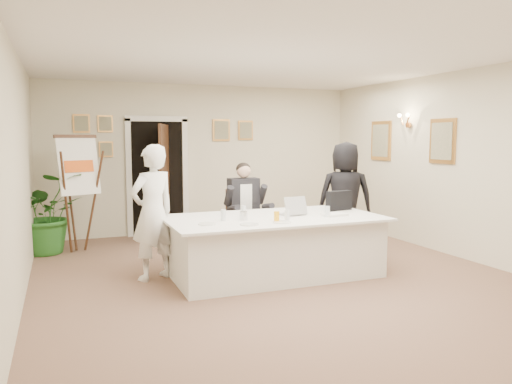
{
  "coord_description": "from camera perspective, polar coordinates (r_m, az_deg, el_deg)",
  "views": [
    {
      "loc": [
        -2.57,
        -5.79,
        1.8
      ],
      "look_at": [
        -0.06,
        0.6,
        1.05
      ],
      "focal_mm": 35.0,
      "sensor_mm": 36.0,
      "label": 1
    }
  ],
  "objects": [
    {
      "name": "potted_palm",
      "position": [
        8.43,
        -22.82,
        -2.24
      ],
      "size": [
        1.32,
        1.21,
        1.27
      ],
      "primitive_type": "imported",
      "rotation": [
        0.0,
        0.0,
        0.22
      ],
      "color": "#236020",
      "rests_on": "floor"
    },
    {
      "name": "glass_b",
      "position": [
        6.16,
        3.58,
        -2.72
      ],
      "size": [
        0.07,
        0.07,
        0.14
      ],
      "primitive_type": "cylinder",
      "rotation": [
        0.0,
        0.0,
        0.13
      ],
      "color": "silver",
      "rests_on": "conference_table"
    },
    {
      "name": "plate_left",
      "position": [
        5.95,
        -5.62,
        -3.66
      ],
      "size": [
        0.26,
        0.26,
        0.01
      ],
      "primitive_type": "cylinder",
      "rotation": [
        0.0,
        0.0,
        -0.23
      ],
      "color": "white",
      "rests_on": "conference_table"
    },
    {
      "name": "plate_mid",
      "position": [
        5.89,
        -0.78,
        -3.72
      ],
      "size": [
        0.25,
        0.25,
        0.01
      ],
      "primitive_type": "cylinder",
      "rotation": [
        0.0,
        0.0,
        0.14
      ],
      "color": "white",
      "rests_on": "conference_table"
    },
    {
      "name": "paper_stack",
      "position": [
        6.68,
        8.94,
        -2.56
      ],
      "size": [
        0.33,
        0.25,
        0.03
      ],
      "primitive_type": "cube",
      "rotation": [
        0.0,
        0.0,
        0.1
      ],
      "color": "white",
      "rests_on": "conference_table"
    },
    {
      "name": "wall_left",
      "position": [
        5.81,
        -25.66,
        1.67
      ],
      "size": [
        0.1,
        7.0,
        2.8
      ],
      "primitive_type": "cube",
      "color": "beige",
      "rests_on": "floor"
    },
    {
      "name": "pictures_right_wall",
      "position": [
        8.92,
        17.04,
        5.61
      ],
      "size": [
        0.06,
        2.2,
        0.8
      ],
      "primitive_type": null,
      "color": "#CC9045",
      "rests_on": "wall_right"
    },
    {
      "name": "conference_table",
      "position": [
        6.59,
        2.05,
        -6.12
      ],
      "size": [
        2.8,
        1.49,
        0.78
      ],
      "color": "white",
      "rests_on": "floor"
    },
    {
      "name": "plate_near",
      "position": [
        6.06,
        2.98,
        -3.45
      ],
      "size": [
        0.26,
        0.26,
        0.01
      ],
      "primitive_type": "cylinder",
      "rotation": [
        0.0,
        0.0,
        -0.17
      ],
      "color": "white",
      "rests_on": "conference_table"
    },
    {
      "name": "standing_man",
      "position": [
        6.44,
        -11.72,
        -2.31
      ],
      "size": [
        0.74,
        0.63,
        1.72
      ],
      "primitive_type": "imported",
      "rotation": [
        0.0,
        0.0,
        3.57
      ],
      "color": "white",
      "rests_on": "floor"
    },
    {
      "name": "flip_chart",
      "position": [
        8.27,
        -19.78,
        -0.85
      ],
      "size": [
        0.65,
        0.51,
        1.81
      ],
      "color": "#351E10",
      "rests_on": "floor"
    },
    {
      "name": "floor",
      "position": [
        6.58,
        2.43,
        -9.67
      ],
      "size": [
        7.0,
        7.0,
        0.0
      ],
      "primitive_type": "plane",
      "color": "brown",
      "rests_on": "ground"
    },
    {
      "name": "wall_sconce",
      "position": [
        8.88,
        16.75,
        7.88
      ],
      "size": [
        0.2,
        0.3,
        0.24
      ],
      "primitive_type": null,
      "color": "#BC773C",
      "rests_on": "wall_right"
    },
    {
      "name": "standing_woman",
      "position": [
        7.91,
        10.15,
        -0.63
      ],
      "size": [
        1.01,
        0.86,
        1.74
      ],
      "primitive_type": "imported",
      "rotation": [
        0.0,
        0.0,
        2.71
      ],
      "color": "black",
      "rests_on": "floor"
    },
    {
      "name": "doorway",
      "position": [
        9.29,
        -10.93,
        1.42
      ],
      "size": [
        1.14,
        0.86,
        2.2
      ],
      "color": "black",
      "rests_on": "floor"
    },
    {
      "name": "wall_right",
      "position": [
        8.04,
        22.45,
        2.89
      ],
      "size": [
        0.1,
        7.0,
        2.8
      ],
      "primitive_type": "cube",
      "color": "beige",
      "rests_on": "floor"
    },
    {
      "name": "ceiling",
      "position": [
        6.41,
        2.55,
        15.18
      ],
      "size": [
        6.0,
        7.0,
        0.02
      ],
      "primitive_type": "cube",
      "color": "white",
      "rests_on": "wall_back"
    },
    {
      "name": "glass_c",
      "position": [
        6.56,
        8.14,
        -2.21
      ],
      "size": [
        0.08,
        0.08,
        0.14
      ],
      "primitive_type": "cylinder",
      "rotation": [
        0.0,
        0.0,
        -0.26
      ],
      "color": "silver",
      "rests_on": "conference_table"
    },
    {
      "name": "laptop_bag",
      "position": [
        7.17,
        9.45,
        -0.98
      ],
      "size": [
        0.41,
        0.17,
        0.28
      ],
      "primitive_type": "cube",
      "rotation": [
        0.0,
        0.0,
        0.17
      ],
      "color": "black",
      "rests_on": "conference_table"
    },
    {
      "name": "laptop",
      "position": [
        6.69,
        4.11,
        -1.42
      ],
      "size": [
        0.39,
        0.41,
        0.28
      ],
      "primitive_type": null,
      "rotation": [
        0.0,
        0.0,
        0.17
      ],
      "color": "#B7BABC",
      "rests_on": "conference_table"
    },
    {
      "name": "glass_d",
      "position": [
        6.55,
        -1.41,
        -2.18
      ],
      "size": [
        0.07,
        0.07,
        0.14
      ],
      "primitive_type": "cylinder",
      "rotation": [
        0.0,
        0.0,
        0.23
      ],
      "color": "silver",
      "rests_on": "conference_table"
    },
    {
      "name": "pictures_back_wall",
      "position": [
        9.42,
        -10.7,
        6.4
      ],
      "size": [
        3.4,
        0.06,
        0.8
      ],
      "primitive_type": null,
      "color": "#CC9045",
      "rests_on": "wall_back"
    },
    {
      "name": "wall_back",
      "position": [
        9.64,
        -6.0,
        3.79
      ],
      "size": [
        6.0,
        0.1,
        2.8
      ],
      "primitive_type": "cube",
      "color": "beige",
      "rests_on": "floor"
    },
    {
      "name": "wall_front",
      "position": [
        3.46,
        26.72,
        -1.04
      ],
      "size": [
        6.0,
        0.1,
        2.8
      ],
      "primitive_type": "cube",
      "color": "beige",
      "rests_on": "floor"
    },
    {
      "name": "glass_a",
      "position": [
        6.21,
        -3.76,
        -2.65
      ],
      "size": [
        0.08,
        0.08,
        0.14
      ],
      "primitive_type": "cylinder",
      "rotation": [
        0.0,
        0.0,
        0.19
      ],
      "color": "silver",
      "rests_on": "conference_table"
    },
    {
      "name": "steel_jug",
      "position": [
        6.24,
        -1.42,
        -2.72
      ],
      "size": [
        0.11,
        0.11,
        0.11
      ],
      "primitive_type": "cylinder",
      "rotation": [
        0.0,
        0.0,
        -0.16
      ],
      "color": "silver",
      "rests_on": "conference_table"
    },
    {
      "name": "seated_man",
      "position": [
        7.62,
        -1.32,
        -1.92
      ],
      "size": [
        0.64,
        0.68,
        1.45
      ],
      "primitive_type": null,
      "rotation": [
        0.0,
        0.0,
        0.04
      ],
      "color": "black",
      "rests_on": "floor"
    },
    {
      "name": "oj_glass",
      "position": [
        6.1,
        2.37,
        -2.84
      ],
      "size": [
        0.08,
        0.08,
        0.13
      ],
      "primitive_type": "cylinder",
      "rotation": [
        0.0,
        0.0,
        0.2
      ],
      "color": "#FDAD15",
      "rests_on": "conference_table"
    }
  ]
}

